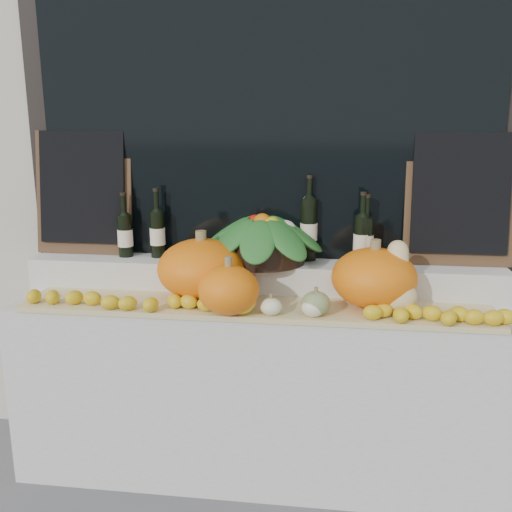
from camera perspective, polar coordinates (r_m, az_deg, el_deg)
storefront_facade at (r=3.30m, az=1.94°, el=22.88°), size 7.00×0.94×4.50m
display_sill at (r=2.85m, az=0.20°, el=-13.02°), size 2.30×0.55×0.88m
rear_tier at (r=2.80m, az=0.60°, el=-2.09°), size 2.30×0.25×0.16m
straw_bedding at (r=2.56m, az=-0.15°, el=-5.22°), size 2.10×0.32×0.02m
pumpkin_left at (r=2.64m, az=-5.46°, el=-1.27°), size 0.50×0.50×0.28m
pumpkin_right at (r=2.56m, az=11.72°, el=-2.14°), size 0.44×0.44×0.26m
pumpkin_center at (r=2.42m, az=-2.75°, el=-3.41°), size 0.34×0.34×0.21m
butternut_squash at (r=2.52m, az=13.98°, el=-2.77°), size 0.16×0.22×0.30m
decorative_gourds at (r=2.42m, az=1.21°, el=-4.63°), size 0.53×0.15×0.16m
lemon_heap at (r=2.44m, az=-0.49°, el=-5.07°), size 2.20×0.16×0.06m
produce_bowl at (r=2.74m, az=0.64°, el=1.84°), size 0.62×0.62×0.25m
wine_bottle_far_left at (r=2.92m, az=-12.95°, el=2.08°), size 0.08×0.08×0.32m
wine_bottle_near_left at (r=2.88m, az=-9.82°, el=2.27°), size 0.08×0.08×0.34m
wine_bottle_tall at (r=2.78m, az=5.30°, el=2.74°), size 0.08×0.08×0.42m
wine_bottle_near_right at (r=2.74m, az=10.89°, el=1.54°), size 0.08×0.08×0.34m
wine_bottle_far_right at (r=2.73m, az=10.50°, el=1.64°), size 0.08×0.08×0.35m
chalkboard_left at (r=3.03m, az=-16.91°, el=6.31°), size 0.50×0.11×0.62m
chalkboard_right at (r=2.82m, az=19.74°, el=5.59°), size 0.50×0.11×0.62m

